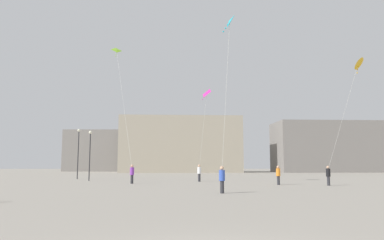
{
  "coord_description": "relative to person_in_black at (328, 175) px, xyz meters",
  "views": [
    {
      "loc": [
        -0.6,
        -6.59,
        1.77
      ],
      "look_at": [
        0.0,
        16.09,
        4.56
      ],
      "focal_mm": 34.04,
      "sensor_mm": 36.0,
      "label": 1
    }
  ],
  "objects": [
    {
      "name": "person_in_orange",
      "position": [
        -3.97,
        1.2,
        0.01
      ],
      "size": [
        0.37,
        0.37,
        1.69
      ],
      "rotation": [
        0.0,
        0.0,
        4.89
      ],
      "color": "#2D2D33",
      "rests_on": "ground_plane"
    },
    {
      "name": "person_in_black",
      "position": [
        0.0,
        0.0,
        0.0
      ],
      "size": [
        0.36,
        0.36,
        1.67
      ],
      "rotation": [
        0.0,
        0.0,
        1.54
      ],
      "color": "#2D2D33",
      "rests_on": "ground_plane"
    },
    {
      "name": "lamppost_west",
      "position": [
        -22.63,
        9.53,
        2.72
      ],
      "size": [
        0.36,
        0.36,
        5.5
      ],
      "color": "#2D2D30",
      "rests_on": "ground_plane"
    },
    {
      "name": "kite_amber_diamond",
      "position": [
        0.59,
        -5.01,
        8.23
      ],
      "size": [
        1.2,
        5.67,
        8.37
      ],
      "color": "yellow"
    },
    {
      "name": "kite_cyan_diamond",
      "position": [
        -9.47,
        -8.98,
        9.74
      ],
      "size": [
        0.84,
        1.42,
        9.91
      ],
      "color": "#1EB2C6"
    },
    {
      "name": "lamppost_east",
      "position": [
        -25.34,
        14.59,
        3.11
      ],
      "size": [
        0.36,
        0.36,
        6.19
      ],
      "color": "#2D2D30",
      "rests_on": "ground_plane"
    },
    {
      "name": "kite_lime_delta",
      "position": [
        -20.43,
        12.31,
        14.2
      ],
      "size": [
        4.02,
        9.57,
        14.79
      ],
      "color": "#8CD12D"
    },
    {
      "name": "building_right_hall",
      "position": [
        23.18,
        54.37,
        4.94
      ],
      "size": [
        27.52,
        11.87,
        11.7
      ],
      "color": "gray",
      "rests_on": "ground_plane"
    },
    {
      "name": "building_centre_hall",
      "position": [
        -12.82,
        53.89,
        5.41
      ],
      "size": [
        27.68,
        11.76,
        12.65
      ],
      "color": "#A39984",
      "rests_on": "ground_plane"
    },
    {
      "name": "building_left_hall",
      "position": [
        -30.82,
        70.59,
        4.52
      ],
      "size": [
        25.56,
        14.09,
        10.87
      ],
      "color": "gray",
      "rests_on": "ground_plane"
    },
    {
      "name": "person_in_blue",
      "position": [
        -9.95,
        -8.09,
        0.01
      ],
      "size": [
        0.37,
        0.37,
        1.68
      ],
      "rotation": [
        0.0,
        0.0,
        3.55
      ],
      "color": "#2D2D33",
      "rests_on": "ground_plane"
    },
    {
      "name": "person_in_white",
      "position": [
        -10.65,
        7.46,
        0.07
      ],
      "size": [
        0.39,
        0.39,
        1.79
      ],
      "rotation": [
        0.0,
        0.0,
        0.1
      ],
      "color": "#2D2D33",
      "rests_on": "ground_plane"
    },
    {
      "name": "kite_magenta_delta",
      "position": [
        -10.01,
        5.49,
        7.98
      ],
      "size": [
        1.19,
        2.7,
        8.08
      ],
      "color": "#D12899"
    },
    {
      "name": "person_in_purple",
      "position": [
        -17.14,
        3.6,
        0.05
      ],
      "size": [
        0.38,
        0.38,
        1.77
      ],
      "rotation": [
        0.0,
        0.0,
        2.46
      ],
      "color": "#2D2D33",
      "rests_on": "ground_plane"
    }
  ]
}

